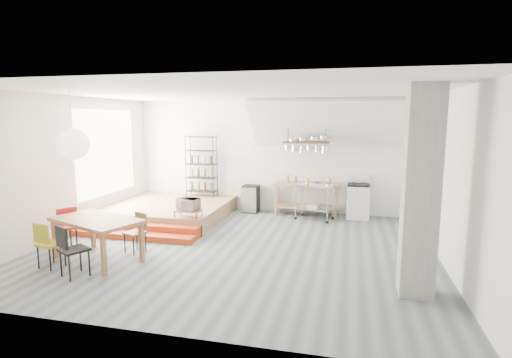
% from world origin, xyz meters
% --- Properties ---
extents(floor, '(8.00, 8.00, 0.00)m').
position_xyz_m(floor, '(0.00, 0.00, 0.00)').
color(floor, '#50595D').
rests_on(floor, ground).
extents(wall_back, '(8.00, 0.04, 3.20)m').
position_xyz_m(wall_back, '(0.00, 3.50, 1.60)').
color(wall_back, silver).
rests_on(wall_back, ground).
extents(wall_left, '(0.04, 7.00, 3.20)m').
position_xyz_m(wall_left, '(-4.00, 0.00, 1.60)').
color(wall_left, silver).
rests_on(wall_left, ground).
extents(wall_right, '(0.04, 7.00, 3.20)m').
position_xyz_m(wall_right, '(4.00, 0.00, 1.60)').
color(wall_right, silver).
rests_on(wall_right, ground).
extents(ceiling, '(8.00, 7.00, 0.02)m').
position_xyz_m(ceiling, '(0.00, 0.00, 3.20)').
color(ceiling, white).
rests_on(ceiling, wall_back).
extents(slope_ceiling, '(4.40, 1.44, 1.32)m').
position_xyz_m(slope_ceiling, '(1.80, 2.90, 2.55)').
color(slope_ceiling, white).
rests_on(slope_ceiling, wall_back).
extents(window_pane, '(0.02, 2.50, 2.20)m').
position_xyz_m(window_pane, '(-3.98, 1.50, 1.80)').
color(window_pane, white).
rests_on(window_pane, wall_left).
extents(platform, '(3.00, 3.00, 0.40)m').
position_xyz_m(platform, '(-2.50, 2.00, 0.20)').
color(platform, '#99744C').
rests_on(platform, ground).
extents(step_lower, '(3.00, 0.35, 0.13)m').
position_xyz_m(step_lower, '(-2.50, 0.05, 0.07)').
color(step_lower, '#BE3A16').
rests_on(step_lower, ground).
extents(step_upper, '(3.00, 0.35, 0.27)m').
position_xyz_m(step_upper, '(-2.50, 0.40, 0.13)').
color(step_upper, '#BE3A16').
rests_on(step_upper, ground).
extents(concrete_column, '(0.50, 0.50, 3.20)m').
position_xyz_m(concrete_column, '(3.30, -1.50, 1.60)').
color(concrete_column, gray).
rests_on(concrete_column, ground).
extents(kitchen_counter, '(1.80, 0.60, 0.91)m').
position_xyz_m(kitchen_counter, '(1.10, 3.15, 0.63)').
color(kitchen_counter, '#99744C').
rests_on(kitchen_counter, ground).
extents(stove, '(0.60, 0.60, 1.18)m').
position_xyz_m(stove, '(2.50, 3.16, 0.48)').
color(stove, white).
rests_on(stove, ground).
extents(pot_rack, '(1.20, 0.50, 1.43)m').
position_xyz_m(pot_rack, '(1.13, 2.92, 1.98)').
color(pot_rack, '#442F1B').
rests_on(pot_rack, ceiling).
extents(wire_shelving, '(0.88, 0.38, 1.80)m').
position_xyz_m(wire_shelving, '(-2.00, 3.20, 1.33)').
color(wire_shelving, black).
rests_on(wire_shelving, platform).
extents(microwave_shelf, '(0.60, 0.40, 0.16)m').
position_xyz_m(microwave_shelf, '(-1.40, 0.75, 0.55)').
color(microwave_shelf, '#99744C').
rests_on(microwave_shelf, platform).
extents(paper_lantern, '(0.60, 0.60, 0.60)m').
position_xyz_m(paper_lantern, '(-2.93, -1.12, 2.20)').
color(paper_lantern, white).
rests_on(paper_lantern, ceiling).
extents(dining_table, '(1.95, 1.52, 0.82)m').
position_xyz_m(dining_table, '(-2.37, -1.34, 0.73)').
color(dining_table, brown).
rests_on(dining_table, ground).
extents(chair_mustard, '(0.46, 0.46, 0.85)m').
position_xyz_m(chair_mustard, '(-2.99, -1.92, 0.51)').
color(chair_mustard, '#9E8D1B').
rests_on(chair_mustard, ground).
extents(chair_black, '(0.57, 0.57, 0.92)m').
position_xyz_m(chair_black, '(-2.31, -2.19, 0.55)').
color(chair_black, black).
rests_on(chair_black, ground).
extents(chair_olive, '(0.48, 0.48, 0.79)m').
position_xyz_m(chair_olive, '(-1.90, -0.70, 0.47)').
color(chair_olive, brown).
rests_on(chair_olive, ground).
extents(chair_red, '(0.57, 0.57, 0.91)m').
position_xyz_m(chair_red, '(-3.36, -0.97, 0.54)').
color(chair_red, red).
rests_on(chair_red, ground).
extents(rolling_cart, '(1.06, 0.76, 0.95)m').
position_xyz_m(rolling_cart, '(1.37, 2.70, 0.61)').
color(rolling_cart, silver).
rests_on(rolling_cart, ground).
extents(mini_fridge, '(0.46, 0.46, 0.77)m').
position_xyz_m(mini_fridge, '(-0.51, 3.20, 0.39)').
color(mini_fridge, black).
rests_on(mini_fridge, ground).
extents(microwave, '(0.55, 0.43, 0.27)m').
position_xyz_m(microwave, '(-1.40, 0.75, 0.70)').
color(microwave, beige).
rests_on(microwave, microwave_shelf).
extents(bowl, '(0.23, 0.23, 0.05)m').
position_xyz_m(bowl, '(1.41, 3.10, 0.94)').
color(bowl, silver).
rests_on(bowl, kitchen_counter).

